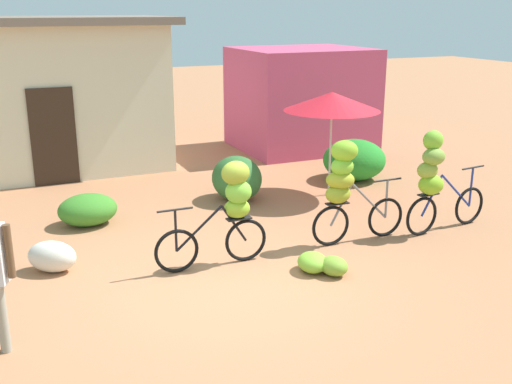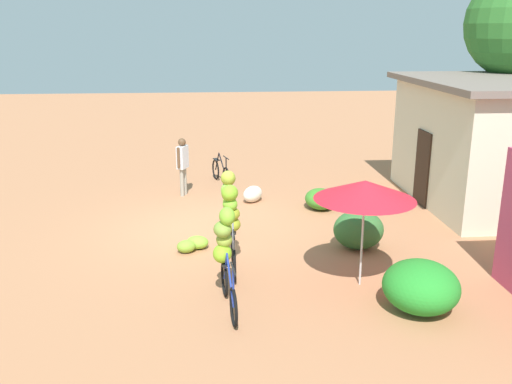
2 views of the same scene
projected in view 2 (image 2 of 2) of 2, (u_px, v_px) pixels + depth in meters
ground_plane at (204, 229)px, 13.36m from camera, size 60.00×60.00×0.00m
building_low at (478, 142)px, 14.91m from camera, size 5.64×3.40×3.34m
hedge_bush_front_left at (320, 199)px, 14.79m from camera, size 0.98×0.81×0.53m
hedge_bush_front_right at (358, 230)px, 12.07m from camera, size 0.93×1.09×0.85m
hedge_bush_mid at (421, 287)px, 9.39m from camera, size 1.34×1.28×0.86m
market_umbrella at (365, 190)px, 9.94m from camera, size 1.83×1.83×2.01m
bicycle_leftmost at (221, 172)px, 17.17m from camera, size 1.67×0.53×0.95m
bicycle_near_pile at (228, 196)px, 12.88m from camera, size 1.66×0.41×1.51m
bicycle_center_loaded at (231, 219)px, 11.07m from camera, size 1.64×0.47×1.66m
bicycle_by_shop at (225, 250)px, 9.56m from camera, size 1.73×0.44×1.70m
banana_pile_on_ground at (193, 244)px, 12.05m from camera, size 0.69×0.76×0.27m
produce_sack at (253, 194)px, 15.40m from camera, size 0.83×0.77×0.44m
person_vendor at (183, 161)px, 15.76m from camera, size 0.54×0.34×1.66m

